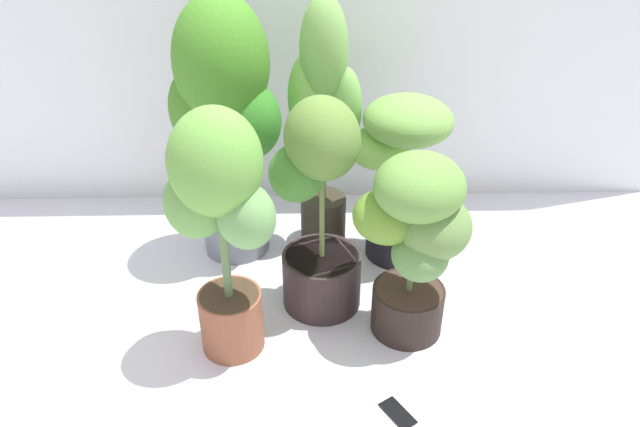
{
  "coord_description": "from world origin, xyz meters",
  "views": [
    {
      "loc": [
        -0.05,
        -1.58,
        1.39
      ],
      "look_at": [
        -0.0,
        0.19,
        0.3
      ],
      "focal_mm": 32.89,
      "sensor_mm": 36.0,
      "label": 1
    }
  ],
  "objects": [
    {
      "name": "ground_plane",
      "position": [
        0.0,
        0.0,
        0.0
      ],
      "size": [
        8.0,
        8.0,
        0.0
      ],
      "primitive_type": "plane",
      "color": "silver",
      "rests_on": "ground"
    },
    {
      "name": "potted_plant_back_center",
      "position": [
        0.01,
        0.48,
        0.56
      ],
      "size": [
        0.32,
        0.22,
        1.0
      ],
      "color": "#302B1F",
      "rests_on": "ground"
    },
    {
      "name": "potted_plant_back_right",
      "position": [
        0.3,
        0.37,
        0.39
      ],
      "size": [
        0.45,
        0.38,
        0.67
      ],
      "color": "black",
      "rests_on": "ground"
    },
    {
      "name": "potted_plant_center",
      "position": [
        -0.02,
        0.08,
        0.4
      ],
      "size": [
        0.35,
        0.34,
        0.78
      ],
      "color": "#312425",
      "rests_on": "ground"
    },
    {
      "name": "potted_plant_front_left",
      "position": [
        -0.3,
        -0.14,
        0.51
      ],
      "size": [
        0.39,
        0.33,
        0.83
      ],
      "color": "brown",
      "rests_on": "ground"
    },
    {
      "name": "potted_plant_back_left",
      "position": [
        -0.34,
        0.42,
        0.61
      ],
      "size": [
        0.51,
        0.4,
        1.02
      ],
      "color": "slate",
      "rests_on": "ground"
    },
    {
      "name": "potted_plant_front_right",
      "position": [
        0.28,
        -0.08,
        0.39
      ],
      "size": [
        0.42,
        0.39,
        0.65
      ],
      "color": "black",
      "rests_on": "ground"
    },
    {
      "name": "cell_phone",
      "position": [
        0.21,
        -0.45,
        0.0
      ],
      "size": [
        0.14,
        0.16,
        0.01
      ],
      "rotation": [
        0.0,
        0.0,
        -2.58
      ],
      "color": "white",
      "rests_on": "ground"
    }
  ]
}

